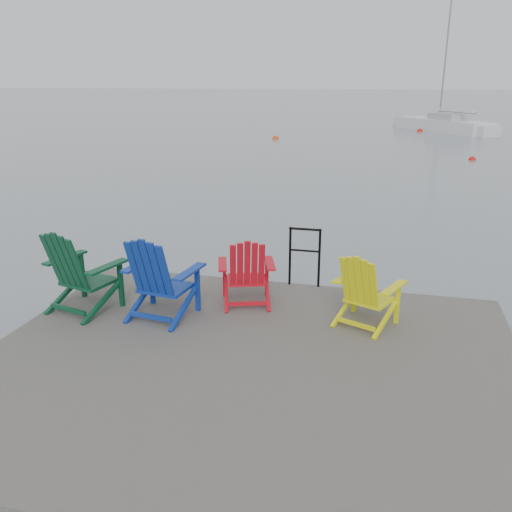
% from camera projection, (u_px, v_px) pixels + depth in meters
% --- Properties ---
extents(ground, '(400.00, 400.00, 0.00)m').
position_uv_depth(ground, '(247.00, 400.00, 6.15)').
color(ground, slate).
rests_on(ground, ground).
extents(dock, '(6.00, 5.00, 1.40)m').
position_uv_depth(dock, '(247.00, 373.00, 6.04)').
color(dock, '#292724').
rests_on(dock, ground).
extents(handrail, '(0.48, 0.04, 0.90)m').
position_uv_depth(handrail, '(305.00, 251.00, 8.03)').
color(handrail, black).
rests_on(handrail, dock).
extents(chair_green, '(1.05, 1.00, 1.14)m').
position_uv_depth(chair_green, '(79.00, 270.00, 7.13)').
color(chair_green, '#0B3D23').
rests_on(chair_green, dock).
extents(chair_blue, '(0.97, 0.91, 1.12)m').
position_uv_depth(chair_blue, '(159.00, 277.00, 6.92)').
color(chair_blue, navy).
rests_on(chair_blue, dock).
extents(chair_red, '(0.91, 0.86, 0.96)m').
position_uv_depth(chair_red, '(247.00, 271.00, 7.37)').
color(chair_red, red).
rests_on(chair_red, dock).
extents(chair_yellow, '(0.94, 0.90, 0.96)m').
position_uv_depth(chair_yellow, '(365.00, 290.00, 6.72)').
color(chair_yellow, yellow).
rests_on(chair_yellow, dock).
extents(sailboat_near, '(6.51, 7.96, 11.39)m').
position_uv_depth(sailboat_near, '(443.00, 126.00, 37.91)').
color(sailboat_near, silver).
rests_on(sailboat_near, ground).
extents(buoy_a, '(0.32, 0.32, 0.32)m').
position_uv_depth(buoy_a, '(472.00, 160.00, 24.43)').
color(buoy_a, red).
rests_on(buoy_a, ground).
extents(buoy_b, '(0.40, 0.40, 0.40)m').
position_uv_depth(buoy_b, '(276.00, 139.00, 32.96)').
color(buoy_b, '#DA430C').
rests_on(buoy_b, ground).
extents(buoy_d, '(0.41, 0.41, 0.41)m').
position_uv_depth(buoy_d, '(420.00, 131.00, 37.72)').
color(buoy_d, red).
rests_on(buoy_d, ground).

